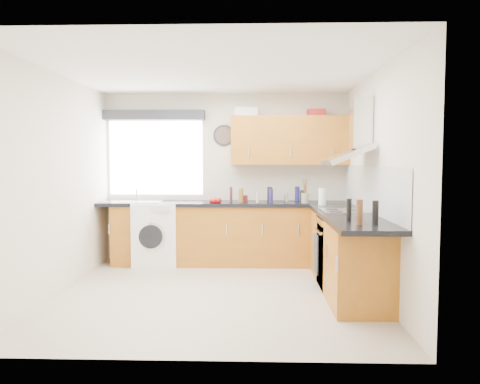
{
  "coord_description": "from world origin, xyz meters",
  "views": [
    {
      "loc": [
        0.44,
        -5.23,
        1.53
      ],
      "look_at": [
        0.25,
        0.85,
        1.1
      ],
      "focal_mm": 35.0,
      "sensor_mm": 36.0,
      "label": 1
    }
  ],
  "objects_px": {
    "oven": "(343,252)",
    "upper_cabinets": "(290,140)",
    "extractor_hood": "(354,138)",
    "washing_machine": "(155,233)"
  },
  "relations": [
    {
      "from": "upper_cabinets",
      "to": "extractor_hood",
      "type": "bearing_deg",
      "value": -63.87
    },
    {
      "from": "extractor_hood",
      "to": "upper_cabinets",
      "type": "relative_size",
      "value": 0.46
    },
    {
      "from": "extractor_hood",
      "to": "upper_cabinets",
      "type": "distance_m",
      "value": 1.48
    },
    {
      "from": "oven",
      "to": "extractor_hood",
      "type": "distance_m",
      "value": 1.35
    },
    {
      "from": "oven",
      "to": "upper_cabinets",
      "type": "xyz_separation_m",
      "value": [
        -0.55,
        1.32,
        1.38
      ]
    },
    {
      "from": "upper_cabinets",
      "to": "washing_machine",
      "type": "height_order",
      "value": "upper_cabinets"
    },
    {
      "from": "upper_cabinets",
      "to": "oven",
      "type": "bearing_deg",
      "value": -67.46
    },
    {
      "from": "washing_machine",
      "to": "upper_cabinets",
      "type": "bearing_deg",
      "value": -1.47
    },
    {
      "from": "extractor_hood",
      "to": "washing_machine",
      "type": "distance_m",
      "value": 3.13
    },
    {
      "from": "extractor_hood",
      "to": "washing_machine",
      "type": "relative_size",
      "value": 0.86
    }
  ]
}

